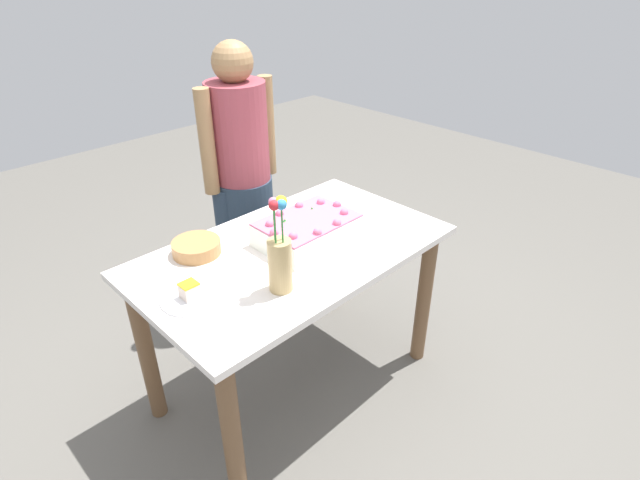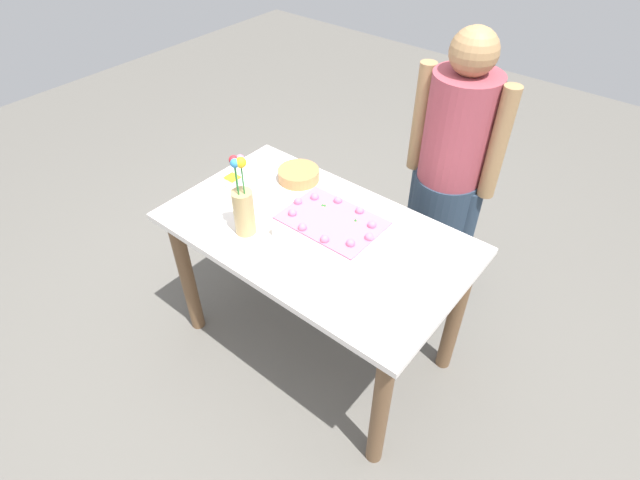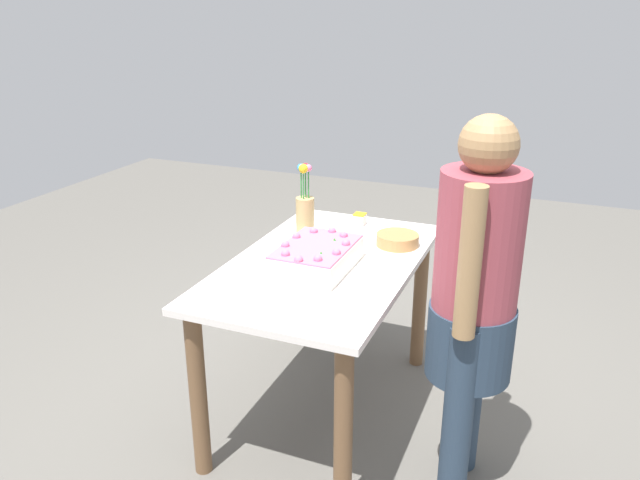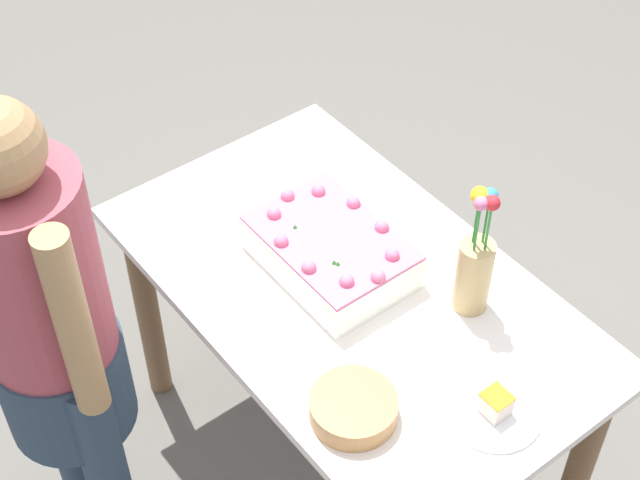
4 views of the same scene
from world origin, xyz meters
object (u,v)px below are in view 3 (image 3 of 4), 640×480
(sheet_cake, at_px, (316,256))
(cake_knife, at_px, (264,305))
(person_standing, at_px, (474,293))
(serving_plate_with_slice, at_px, (360,223))
(fruit_bowl, at_px, (397,240))
(flower_vase, at_px, (305,212))

(sheet_cake, relative_size, cake_knife, 1.74)
(sheet_cake, distance_m, person_standing, 0.71)
(serving_plate_with_slice, distance_m, cake_knife, 0.97)
(fruit_bowl, height_order, person_standing, person_standing)
(person_standing, bearing_deg, cake_knife, 17.08)
(fruit_bowl, bearing_deg, serving_plate_with_slice, -126.90)
(person_standing, bearing_deg, fruit_bowl, -52.08)
(flower_vase, height_order, person_standing, person_standing)
(flower_vase, xyz_separation_m, fruit_bowl, (-0.08, 0.43, -0.11))
(serving_plate_with_slice, xyz_separation_m, person_standing, (0.75, 0.69, 0.07))
(serving_plate_with_slice, height_order, person_standing, person_standing)
(cake_knife, bearing_deg, serving_plate_with_slice, 71.73)
(flower_vase, bearing_deg, serving_plate_with_slice, 145.86)
(sheet_cake, relative_size, flower_vase, 1.10)
(sheet_cake, distance_m, fruit_bowl, 0.46)
(serving_plate_with_slice, relative_size, cake_knife, 0.92)
(serving_plate_with_slice, relative_size, person_standing, 0.14)
(cake_knife, distance_m, fruit_bowl, 0.84)
(sheet_cake, height_order, fruit_bowl, sheet_cake)
(sheet_cake, xyz_separation_m, fruit_bowl, (-0.39, 0.25, -0.03))
(flower_vase, relative_size, fruit_bowl, 1.87)
(cake_knife, height_order, flower_vase, flower_vase)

